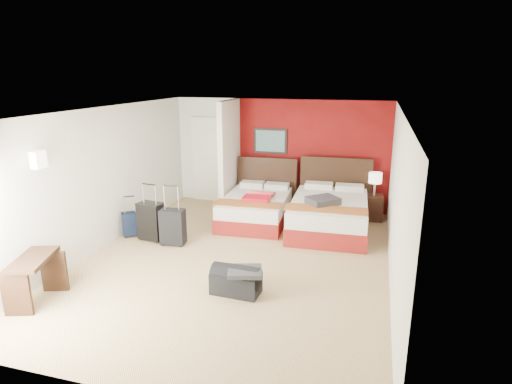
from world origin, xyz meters
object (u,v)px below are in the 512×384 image
(red_suitcase_open, at_px, (259,196))
(suitcase_black, at_px, (151,222))
(table_lamp, at_px, (375,184))
(duffel_bag, at_px, (236,282))
(suitcase_navy, at_px, (131,225))
(bed_left, at_px, (256,209))
(suitcase_charcoal, at_px, (173,228))
(nightstand, at_px, (373,207))
(bed_right, at_px, (329,215))
(desk, at_px, (36,280))

(red_suitcase_open, distance_m, suitcase_black, 2.23)
(table_lamp, bearing_deg, red_suitcase_open, -157.84)
(duffel_bag, bearing_deg, suitcase_navy, 152.72)
(bed_left, height_order, suitcase_charcoal, suitcase_charcoal)
(nightstand, bearing_deg, bed_right, -137.31)
(bed_right, bearing_deg, suitcase_black, -158.23)
(suitcase_charcoal, bearing_deg, table_lamp, 28.50)
(table_lamp, bearing_deg, bed_right, -132.56)
(suitcase_black, relative_size, duffel_bag, 1.01)
(suitcase_navy, distance_m, desk, 2.55)
(suitcase_black, bearing_deg, red_suitcase_open, 47.24)
(table_lamp, height_order, suitcase_black, table_lamp)
(red_suitcase_open, height_order, duffel_bag, red_suitcase_open)
(bed_right, height_order, suitcase_black, suitcase_black)
(duffel_bag, height_order, desk, desk)
(suitcase_navy, distance_m, duffel_bag, 3.07)
(nightstand, xyz_separation_m, table_lamp, (0.00, 0.00, 0.52))
(bed_left, relative_size, suitcase_black, 2.66)
(suitcase_navy, bearing_deg, duffel_bag, -67.31)
(red_suitcase_open, bearing_deg, nightstand, 20.29)
(suitcase_navy, height_order, desk, desk)
(suitcase_charcoal, bearing_deg, duffel_bag, -45.89)
(suitcase_black, bearing_deg, nightstand, 38.16)
(bed_left, height_order, red_suitcase_open, red_suitcase_open)
(bed_right, relative_size, suitcase_black, 3.03)
(desk, bearing_deg, red_suitcase_open, 43.61)
(red_suitcase_open, distance_m, desk, 4.43)
(suitcase_charcoal, bearing_deg, desk, -116.22)
(suitcase_navy, bearing_deg, desk, -124.64)
(suitcase_navy, bearing_deg, bed_right, -16.49)
(suitcase_black, xyz_separation_m, duffel_bag, (2.18, -1.49, -0.18))
(table_lamp, xyz_separation_m, suitcase_navy, (-4.49, -2.28, -0.57))
(nightstand, relative_size, suitcase_navy, 1.21)
(bed_right, xyz_separation_m, suitcase_navy, (-3.64, -1.37, -0.09))
(bed_left, relative_size, desk, 2.30)
(bed_left, relative_size, suitcase_navy, 4.11)
(table_lamp, relative_size, suitcase_black, 0.70)
(table_lamp, relative_size, suitcase_charcoal, 0.77)
(bed_left, bearing_deg, table_lamp, 16.27)
(duffel_bag, bearing_deg, nightstand, 67.45)
(table_lamp, xyz_separation_m, desk, (-4.38, -4.83, -0.46))
(suitcase_black, bearing_deg, duffel_bag, -26.55)
(red_suitcase_open, height_order, desk, desk)
(nightstand, bearing_deg, suitcase_navy, -157.78)
(nightstand, bearing_deg, bed_left, -165.54)
(suitcase_charcoal, distance_m, duffel_bag, 2.19)
(table_lamp, xyz_separation_m, suitcase_black, (-4.01, -2.34, -0.44))
(suitcase_black, bearing_deg, bed_left, 50.90)
(bed_left, xyz_separation_m, suitcase_navy, (-2.09, -1.45, -0.05))
(suitcase_charcoal, xyz_separation_m, suitcase_navy, (-0.97, 0.16, -0.10))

